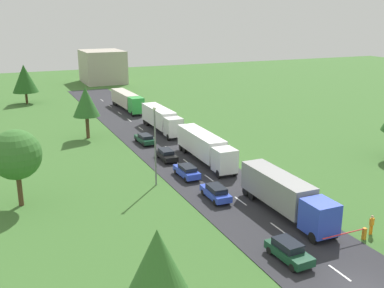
{
  "coord_description": "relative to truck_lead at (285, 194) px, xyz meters",
  "views": [
    {
      "loc": [
        -22.07,
        -20.37,
        18.59
      ],
      "look_at": [
        1.16,
        31.79,
        2.11
      ],
      "focal_mm": 42.17,
      "sensor_mm": 36.0,
      "label": 1
    }
  ],
  "objects": [
    {
      "name": "lane_marking_centre",
      "position": [
        -2.22,
        7.19,
        -2.07
      ],
      "size": [
        0.16,
        119.55,
        0.01
      ],
      "color": "white",
      "rests_on": "road"
    },
    {
      "name": "truck_third",
      "position": [
        0.43,
        35.12,
        0.01
      ],
      "size": [
        2.52,
        13.05,
        3.64
      ],
      "color": "white",
      "rests_on": "road"
    },
    {
      "name": "distant_building",
      "position": [
        4.59,
        93.77,
        2.31
      ],
      "size": [
        10.89,
        13.59,
        8.91
      ],
      "primitive_type": "cube",
      "color": "#B2A899",
      "rests_on": "ground"
    },
    {
      "name": "truck_lead",
      "position": [
        0.0,
        0.0,
        0.0
      ],
      "size": [
        2.57,
        12.67,
        3.64
      ],
      "color": "blue",
      "rests_on": "road"
    },
    {
      "name": "barrier_gate",
      "position": [
        2.59,
        -6.94,
        -1.45
      ],
      "size": [
        4.64,
        0.28,
        1.05
      ],
      "color": "orange",
      "rests_on": "ground"
    },
    {
      "name": "tree_pine",
      "position": [
        -22.94,
        12.64,
        3.2
      ],
      "size": [
        5.0,
        5.0,
        7.86
      ],
      "color": "#513823",
      "rests_on": "ground"
    },
    {
      "name": "person_lead",
      "position": [
        4.59,
        -6.5,
        -1.17
      ],
      "size": [
        0.38,
        0.24,
        1.82
      ],
      "color": "orange",
      "rests_on": "ground"
    },
    {
      "name": "tree_oak",
      "position": [
        -17.84,
        69.45,
        3.24
      ],
      "size": [
        5.33,
        5.33,
        8.33
      ],
      "color": "#513823",
      "rests_on": "ground"
    },
    {
      "name": "lamppost_second",
      "position": [
        -8.59,
        12.41,
        2.84
      ],
      "size": [
        0.36,
        0.36,
        8.99
      ],
      "color": "slate",
      "rests_on": "ground"
    },
    {
      "name": "car_fifth",
      "position": [
        -4.42,
        28.96,
        -1.34
      ],
      "size": [
        2.03,
        4.67,
        1.39
      ],
      "color": "#19472D",
      "rests_on": "road"
    },
    {
      "name": "car_third",
      "position": [
        -4.49,
        13.13,
        -1.3
      ],
      "size": [
        1.78,
        4.42,
        1.47
      ],
      "color": "blue",
      "rests_on": "road"
    },
    {
      "name": "road",
      "position": [
        -2.22,
        12.06,
        -2.11
      ],
      "size": [
        10.0,
        140.0,
        0.06
      ],
      "primitive_type": "cube",
      "color": "#2B2B30",
      "rests_on": "ground"
    },
    {
      "name": "car_fourth",
      "position": [
        -4.33,
        20.28,
        -1.34
      ],
      "size": [
        1.83,
        4.39,
        1.4
      ],
      "color": "black",
      "rests_on": "road"
    },
    {
      "name": "car_lead",
      "position": [
        -4.62,
        -7.19,
        -1.27
      ],
      "size": [
        1.95,
        4.28,
        1.57
      ],
      "color": "#19472D",
      "rests_on": "road"
    },
    {
      "name": "truck_second",
      "position": [
        0.0,
        17.63,
        -0.01
      ],
      "size": [
        2.79,
        13.65,
        3.6
      ],
      "color": "white",
      "rests_on": "road"
    },
    {
      "name": "tree_maple",
      "position": [
        -11.51,
        35.7,
        3.56
      ],
      "size": [
        4.07,
        4.07,
        8.0
      ],
      "color": "#513823",
      "rests_on": "ground"
    },
    {
      "name": "truck_fourth",
      "position": [
        0.08,
        53.88,
        -0.07
      ],
      "size": [
        2.83,
        14.09,
        3.43
      ],
      "color": "green",
      "rests_on": "road"
    },
    {
      "name": "car_second",
      "position": [
        -4.36,
        5.87,
        -1.29
      ],
      "size": [
        1.82,
        4.44,
        1.52
      ],
      "color": "blue",
      "rests_on": "road"
    }
  ]
}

